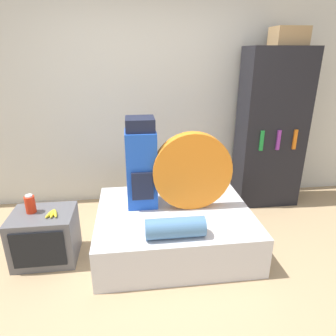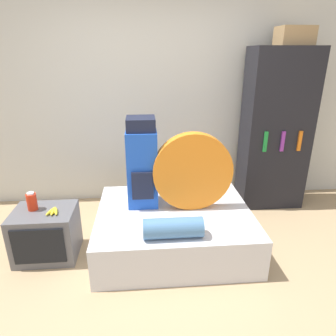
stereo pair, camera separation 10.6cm
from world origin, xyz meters
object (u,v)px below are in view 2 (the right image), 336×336
at_px(sleeping_roll, 173,228).
at_px(canister, 32,201).
at_px(bookshelf, 275,131).
at_px(backpack, 142,164).
at_px(cardboard_box, 294,36).
at_px(television, 46,233).
at_px(tent_bag, 193,172).

bearing_deg(sleeping_roll, canister, 161.50).
relative_size(canister, bookshelf, 0.09).
distance_m(backpack, canister, 1.08).
bearing_deg(cardboard_box, television, -160.32).
xyz_separation_m(backpack, tent_bag, (0.49, -0.14, -0.05)).
height_order(backpack, bookshelf, bookshelf).
relative_size(backpack, bookshelf, 0.46).
height_order(television, canister, canister).
xyz_separation_m(backpack, sleeping_roll, (0.25, -0.63, -0.35)).
bearing_deg(bookshelf, tent_bag, -145.22).
xyz_separation_m(canister, bookshelf, (2.66, 0.87, 0.40)).
xyz_separation_m(tent_bag, canister, (-1.51, -0.07, -0.22)).
relative_size(tent_bag, canister, 4.39).
distance_m(television, canister, 0.34).
height_order(canister, bookshelf, bookshelf).
bearing_deg(television, tent_bag, 4.61).
height_order(sleeping_roll, cardboard_box, cardboard_box).
bearing_deg(cardboard_box, canister, -161.74).
distance_m(sleeping_roll, cardboard_box, 2.52).
relative_size(television, canister, 3.22).
xyz_separation_m(sleeping_roll, bookshelf, (1.38, 1.29, 0.48)).
bearing_deg(backpack, bookshelf, 22.04).
height_order(tent_bag, cardboard_box, cardboard_box).
relative_size(tent_bag, sleeping_roll, 1.54).
xyz_separation_m(backpack, television, (-0.93, -0.25, -0.59)).
bearing_deg(cardboard_box, sleeping_roll, -137.88).
relative_size(tent_bag, bookshelf, 0.40).
distance_m(sleeping_roll, canister, 1.35).
bearing_deg(sleeping_roll, cardboard_box, 42.12).
xyz_separation_m(backpack, cardboard_box, (1.72, 0.70, 1.20)).
relative_size(backpack, cardboard_box, 2.39).
xyz_separation_m(canister, cardboard_box, (2.75, 0.91, 1.46)).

